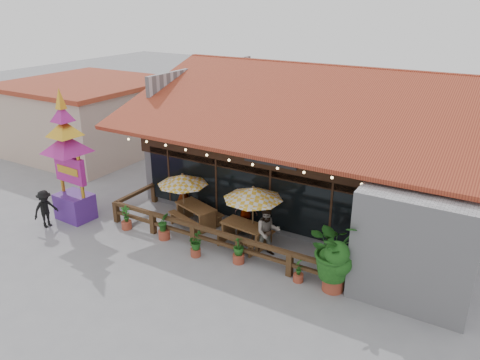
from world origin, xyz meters
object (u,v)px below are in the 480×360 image
Objects in this scene: pedestrian at (45,209)px; umbrella_right at (253,194)px; umbrella_left at (183,180)px; tropical_plant at (336,250)px; picnic_table_right at (245,231)px; picnic_table_left at (196,212)px; thai_sign_tower at (67,147)px.

umbrella_right is at bearing -61.69° from pedestrian.
umbrella_right is at bearing -1.82° from umbrella_left.
picnic_table_right is at bearing 164.13° from tropical_plant.
umbrella_left reaches higher than picnic_table_left.
picnic_table_right is at bearing -142.71° from umbrella_right.
umbrella_right is at bearing -4.06° from picnic_table_left.
thai_sign_tower reaches higher than umbrella_left.
pedestrian is at bearing -109.23° from thai_sign_tower.
picnic_table_left is (-2.80, 0.20, -1.51)m from umbrella_right.
umbrella_left is at bearing 174.71° from picnic_table_right.
umbrella_right is 7.89m from thai_sign_tower.
thai_sign_tower is at bearing -154.33° from umbrella_left.
tropical_plant reaches higher than umbrella_right.
thai_sign_tower reaches higher than tropical_plant.
umbrella_right reaches higher than picnic_table_left.
umbrella_left is 0.91× the size of umbrella_right.
picnic_table_left is 6.13m from pedestrian.
thai_sign_tower is at bearing -166.60° from picnic_table_right.
pedestrian is (-7.98, -3.08, -1.30)m from umbrella_right.
umbrella_left is 3.40m from picnic_table_right.
umbrella_right is 3.19m from picnic_table_left.
pedestrian is (-0.40, -1.15, -2.37)m from thai_sign_tower.
umbrella_right is 1.78× the size of pedestrian.
tropical_plant reaches higher than pedestrian.
tropical_plant reaches higher than picnic_table_left.
thai_sign_tower is at bearing -12.01° from pedestrian.
tropical_plant is (3.72, -1.31, -0.63)m from umbrella_right.
thai_sign_tower reaches higher than picnic_table_right.
umbrella_left is 0.43× the size of thai_sign_tower.
pedestrian is at bearing -159.50° from picnic_table_right.
umbrella_left is at bearing -48.31° from pedestrian.
thai_sign_tower is at bearing -165.71° from umbrella_right.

